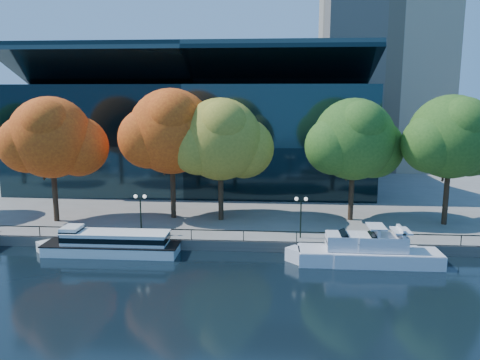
# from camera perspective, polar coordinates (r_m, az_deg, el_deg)

# --- Properties ---
(ground) EXTENTS (160.00, 160.00, 0.00)m
(ground) POSITION_cam_1_polar(r_m,az_deg,el_deg) (42.58, -6.69, -9.79)
(ground) COLOR black
(ground) RESTS_ON ground
(promenade) EXTENTS (90.00, 67.08, 1.00)m
(promenade) POSITION_cam_1_polar(r_m,az_deg,el_deg) (77.32, -1.66, -0.25)
(promenade) COLOR slate
(promenade) RESTS_ON ground
(railing) EXTENTS (88.20, 0.08, 0.99)m
(railing) POSITION_cam_1_polar(r_m,az_deg,el_deg) (45.01, -5.96, -6.07)
(railing) COLOR black
(railing) RESTS_ON promenade
(convention_building) EXTENTS (50.00, 24.57, 21.43)m
(convention_building) POSITION_cam_1_polar(r_m,az_deg,el_deg) (72.28, -5.23, 5.39)
(convention_building) COLOR black
(convention_building) RESTS_ON ground
(tour_boat) EXTENTS (13.72, 3.06, 2.60)m
(tour_boat) POSITION_cam_1_polar(r_m,az_deg,el_deg) (45.41, -15.80, -7.36)
(tour_boat) COLOR white
(tour_boat) RESTS_ON ground
(cruiser_near) EXTENTS (11.93, 3.07, 3.46)m
(cruiser_near) POSITION_cam_1_polar(r_m,az_deg,el_deg) (42.61, 13.79, -8.48)
(cruiser_near) COLOR silver
(cruiser_near) RESTS_ON ground
(cruiser_far) EXTENTS (10.42, 2.89, 3.40)m
(cruiser_far) POSITION_cam_1_polar(r_m,az_deg,el_deg) (42.89, 16.85, -8.49)
(cruiser_far) COLOR silver
(cruiser_far) RESTS_ON ground
(tree_1) EXTENTS (10.86, 8.91, 13.51)m
(tree_1) POSITION_cam_1_polar(r_m,az_deg,el_deg) (53.73, -21.89, 4.64)
(tree_1) COLOR black
(tree_1) RESTS_ON promenade
(tree_2) EXTENTS (11.70, 9.59, 14.39)m
(tree_2) POSITION_cam_1_polar(r_m,az_deg,el_deg) (51.80, -8.15, 5.67)
(tree_2) COLOR black
(tree_2) RESTS_ON promenade
(tree_3) EXTENTS (11.10, 9.10, 13.36)m
(tree_3) POSITION_cam_1_polar(r_m,az_deg,el_deg) (50.47, -2.20, 4.77)
(tree_3) COLOR black
(tree_3) RESTS_ON promenade
(tree_4) EXTENTS (11.01, 9.03, 13.33)m
(tree_4) POSITION_cam_1_polar(r_m,az_deg,el_deg) (51.89, 13.88, 4.63)
(tree_4) COLOR black
(tree_4) RESTS_ON promenade
(tree_5) EXTENTS (10.86, 8.90, 13.70)m
(tree_5) POSITION_cam_1_polar(r_m,az_deg,el_deg) (53.28, 24.49, 4.61)
(tree_5) COLOR black
(tree_5) RESTS_ON promenade
(lamp_1) EXTENTS (1.26, 0.36, 4.03)m
(lamp_1) POSITION_cam_1_polar(r_m,az_deg,el_deg) (46.86, -12.05, -3.01)
(lamp_1) COLOR black
(lamp_1) RESTS_ON promenade
(lamp_2) EXTENTS (1.26, 0.36, 4.03)m
(lamp_2) POSITION_cam_1_polar(r_m,az_deg,el_deg) (45.10, 7.44, -3.38)
(lamp_2) COLOR black
(lamp_2) RESTS_ON promenade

